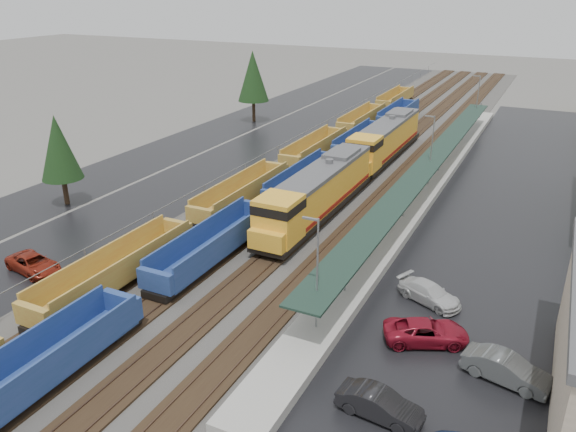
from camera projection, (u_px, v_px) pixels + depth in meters
name	position (u px, v px, depth m)	size (l,w,h in m)	color
ballast_strip	(372.00, 155.00, 72.19)	(20.00, 160.00, 0.08)	#302D2B
trackbed	(372.00, 154.00, 72.14)	(14.60, 160.00, 0.22)	black
west_parking_lot	(269.00, 142.00, 78.29)	(10.00, 160.00, 0.02)	black
west_road	(209.00, 134.00, 82.35)	(9.00, 160.00, 0.02)	black
east_commuter_lot	(522.00, 204.00, 56.19)	(16.00, 100.00, 0.02)	black
station_platform	(428.00, 183.00, 59.78)	(3.00, 80.00, 8.00)	#9E9B93
chainlink_fence	(300.00, 137.00, 74.15)	(0.08, 160.04, 2.02)	gray
tree_west_near	(58.00, 148.00, 54.03)	(3.96, 3.96, 9.00)	#332316
tree_west_far	(253.00, 76.00, 87.10)	(4.84, 4.84, 11.00)	#332316
locomotive_lead	(317.00, 193.00, 51.59)	(3.31, 21.80, 4.93)	black
locomotive_trail	(384.00, 140.00, 69.00)	(3.31, 21.80, 4.93)	black
well_string_yellow	(242.00, 194.00, 55.46)	(2.77, 123.32, 2.45)	#A9722F
well_string_blue	(266.00, 208.00, 51.77)	(2.85, 103.69, 2.52)	navy
parked_car_west_c	(33.00, 264.00, 42.74)	(4.91, 2.26, 1.36)	maroon
parked_car_east_a	(380.00, 405.00, 28.39)	(4.45, 1.55, 1.47)	black
parked_car_east_b	(426.00, 332.00, 34.35)	(5.16, 2.38, 1.43)	maroon
parked_car_east_c	(429.00, 293.00, 38.69)	(4.68, 1.90, 1.36)	silver
parked_car_east_e	(506.00, 369.00, 30.92)	(4.77, 1.66, 1.57)	#4F5253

